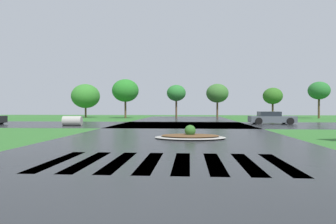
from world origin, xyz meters
TOP-DOWN VIEW (x-y plane):
  - asphalt_roadway at (0.00, 10.00)m, footprint 11.95×80.00m
  - asphalt_cross_road at (0.00, 23.71)m, footprint 90.00×10.76m
  - crosswalk_stripes at (0.00, 4.77)m, footprint 6.75×3.45m
  - median_island at (0.69, 11.43)m, footprint 3.57×2.39m
  - car_blue_compact at (8.40, 25.43)m, footprint 4.17×2.19m
  - drainage_pipe_stack at (-9.39, 21.38)m, footprint 1.63×0.96m
  - background_treeline at (-3.48, 41.80)m, footprint 38.90×6.72m

SIDE VIEW (x-z plane):
  - crosswalk_stripes at x=0.00m, z-range 0.00..0.01m
  - asphalt_roadway at x=0.00m, z-range 0.00..0.01m
  - asphalt_cross_road at x=0.00m, z-range 0.00..0.01m
  - median_island at x=0.69m, z-range -0.22..0.46m
  - drainage_pipe_stack at x=-9.39m, z-range 0.00..0.83m
  - car_blue_compact at x=8.40m, z-range -0.03..1.16m
  - background_treeline at x=-3.48m, z-range 0.82..6.60m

